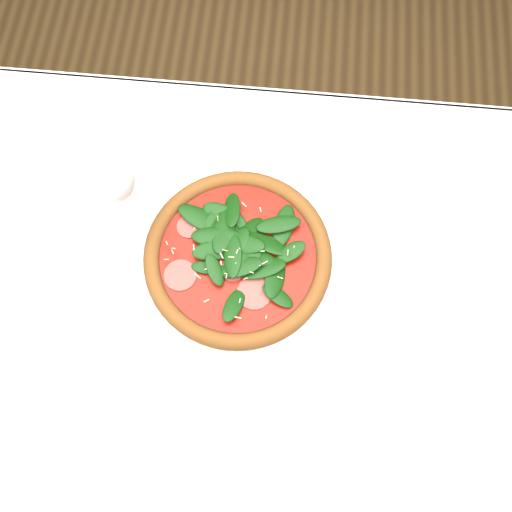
{
  "coord_description": "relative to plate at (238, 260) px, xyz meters",
  "views": [
    {
      "loc": [
        0.1,
        -0.24,
        1.64
      ],
      "look_at": [
        0.07,
        0.07,
        0.77
      ],
      "focal_mm": 40.0,
      "sensor_mm": 36.0,
      "label": 1
    }
  ],
  "objects": [
    {
      "name": "dining_table",
      "position": [
        -0.04,
        -0.06,
        -0.11
      ],
      "size": [
        1.21,
        0.81,
        0.75
      ],
      "color": "white",
      "rests_on": "ground"
    },
    {
      "name": "pizza",
      "position": [
        0.0,
        0.0,
        0.02
      ],
      "size": [
        0.39,
        0.39,
        0.04
      ],
      "rotation": [
        0.0,
        0.0,
        0.35
      ],
      "color": "olive",
      "rests_on": "plate"
    },
    {
      "name": "ground",
      "position": [
        -0.04,
        -0.06,
        -0.76
      ],
      "size": [
        6.0,
        6.0,
        0.0
      ],
      "primitive_type": "plane",
      "color": "brown",
      "rests_on": "ground"
    },
    {
      "name": "saucer_far",
      "position": [
        0.27,
        0.15,
        -0.0
      ],
      "size": [
        0.15,
        0.15,
        0.01
      ],
      "color": "silver",
      "rests_on": "dining_table"
    },
    {
      "name": "plate",
      "position": [
        0.0,
        0.0,
        0.0
      ],
      "size": [
        0.35,
        0.35,
        0.02
      ],
      "color": "silver",
      "rests_on": "dining_table"
    },
    {
      "name": "wine_glass",
      "position": [
        -0.19,
        0.06,
        0.13
      ],
      "size": [
        0.08,
        0.08,
        0.2
      ],
      "color": "silver",
      "rests_on": "dining_table"
    }
  ]
}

